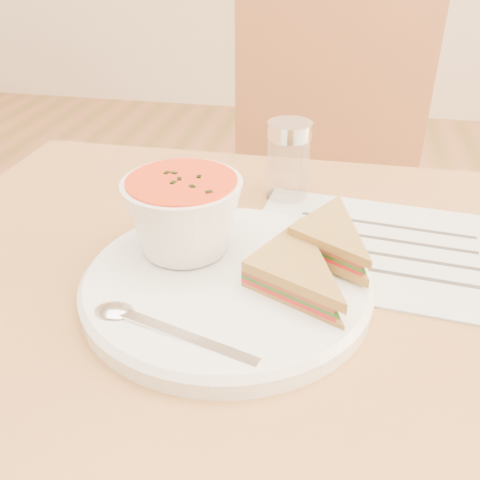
% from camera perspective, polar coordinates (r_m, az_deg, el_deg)
% --- Properties ---
extents(chair_far, '(0.52, 0.52, 0.98)m').
position_cam_1_polar(chair_far, '(1.17, 10.55, 0.42)').
color(chair_far, brown).
rests_on(chair_far, floor).
extents(plate, '(0.37, 0.37, 0.02)m').
position_cam_1_polar(plate, '(0.55, -1.44, -4.73)').
color(plate, white).
rests_on(plate, dining_table).
extents(soup_bowl, '(0.15, 0.15, 0.09)m').
position_cam_1_polar(soup_bowl, '(0.56, -6.01, 2.26)').
color(soup_bowl, white).
rests_on(soup_bowl, plate).
extents(sandwich_half_a, '(0.15, 0.15, 0.03)m').
position_cam_1_polar(sandwich_half_a, '(0.51, 0.14, -3.89)').
color(sandwich_half_a, '#B38C3F').
rests_on(sandwich_half_a, plate).
extents(sandwich_half_b, '(0.13, 0.13, 0.03)m').
position_cam_1_polar(sandwich_half_b, '(0.56, 5.02, 0.03)').
color(sandwich_half_b, '#B38C3F').
rests_on(sandwich_half_b, plate).
extents(spoon, '(0.19, 0.09, 0.01)m').
position_cam_1_polar(spoon, '(0.47, -7.90, -9.51)').
color(spoon, silver).
rests_on(spoon, plate).
extents(paper_menu, '(0.34, 0.26, 0.00)m').
position_cam_1_polar(paper_menu, '(0.64, 14.97, -0.79)').
color(paper_menu, white).
rests_on(paper_menu, dining_table).
extents(condiment_shaker, '(0.07, 0.07, 0.11)m').
position_cam_1_polar(condiment_shaker, '(0.72, 5.18, 8.38)').
color(condiment_shaker, silver).
rests_on(condiment_shaker, dining_table).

